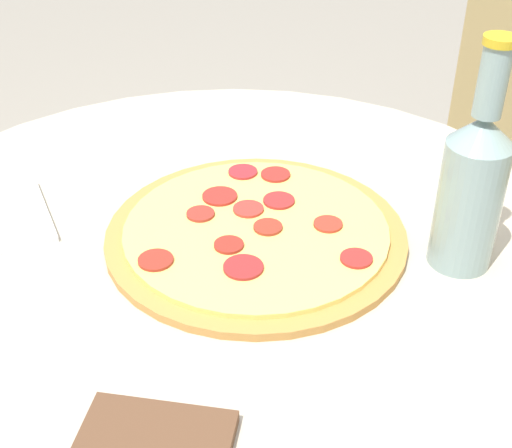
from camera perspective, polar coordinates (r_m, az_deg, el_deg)
name	(u,v)px	position (r m, az deg, el deg)	size (l,w,h in m)	color
table	(228,378)	(0.95, -2.24, -12.19)	(0.91, 0.91, 0.77)	#B2A893
pizza	(256,232)	(0.83, -0.01, -0.68)	(0.35, 0.35, 0.02)	#B77F3D
beer_bottle	(472,185)	(0.78, 16.91, 3.02)	(0.07, 0.07, 0.26)	gray
napkin	(12,217)	(0.91, -18.95, 0.53)	(0.14, 0.09, 0.01)	white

